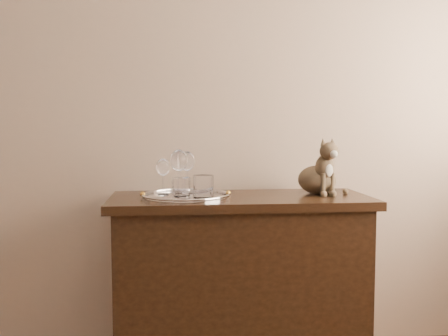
% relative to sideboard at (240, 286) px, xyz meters
% --- Properties ---
extents(wall_back, '(4.00, 0.10, 2.70)m').
position_rel_sideboard_xyz_m(wall_back, '(-0.60, 0.31, 0.93)').
color(wall_back, '#BCA48D').
rests_on(wall_back, ground).
extents(sideboard, '(1.20, 0.50, 0.85)m').
position_rel_sideboard_xyz_m(sideboard, '(0.00, 0.00, 0.00)').
color(sideboard, black).
rests_on(sideboard, ground).
extents(tray, '(0.40, 0.40, 0.01)m').
position_rel_sideboard_xyz_m(tray, '(-0.25, -0.02, 0.43)').
color(tray, silver).
rests_on(tray, sideboard).
extents(wine_glass_a, '(0.06, 0.06, 0.17)m').
position_rel_sideboard_xyz_m(wine_glass_a, '(-0.36, 0.04, 0.52)').
color(wine_glass_a, silver).
rests_on(wine_glass_a, tray).
extents(wine_glass_b, '(0.08, 0.08, 0.20)m').
position_rel_sideboard_xyz_m(wine_glass_b, '(-0.25, 0.08, 0.53)').
color(wine_glass_b, white).
rests_on(wine_glass_b, tray).
extents(wine_glass_d, '(0.08, 0.08, 0.21)m').
position_rel_sideboard_xyz_m(wine_glass_d, '(-0.28, -0.00, 0.54)').
color(wine_glass_d, white).
rests_on(wine_glass_d, tray).
extents(tumbler_a, '(0.09, 0.09, 0.10)m').
position_rel_sideboard_xyz_m(tumbler_a, '(-0.18, -0.09, 0.48)').
color(tumbler_a, silver).
rests_on(tumbler_a, tray).
extents(tumbler_b, '(0.08, 0.08, 0.09)m').
position_rel_sideboard_xyz_m(tumbler_b, '(-0.27, -0.09, 0.48)').
color(tumbler_b, silver).
rests_on(tumbler_b, tray).
extents(cat, '(0.32, 0.31, 0.27)m').
position_rel_sideboard_xyz_m(cat, '(0.38, 0.06, 0.56)').
color(cat, brown).
rests_on(cat, sideboard).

